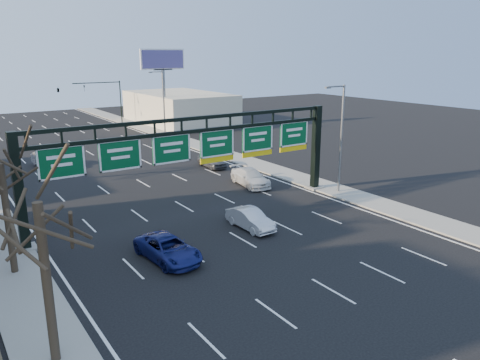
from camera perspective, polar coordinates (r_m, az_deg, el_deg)
ground at (r=28.46m, az=2.60°, el=-8.56°), size 160.00×160.00×0.00m
sidewalk_right at (r=51.04m, az=0.75°, el=2.35°), size 3.00×120.00×0.12m
lane_markings at (r=45.19m, az=-12.70°, el=0.19°), size 21.60×120.00×0.01m
sign_gantry at (r=33.57m, az=-5.27°, el=3.42°), size 24.60×1.20×7.20m
building_right_distant at (r=79.78m, az=-7.43°, el=8.71°), size 12.00×20.00×5.00m
tree_near at (r=17.51m, az=-23.84°, el=0.70°), size 3.60×3.60×8.86m
streetlight_near at (r=39.37m, az=12.14°, el=5.58°), size 2.15×0.22×9.00m
streetlight_far at (r=67.29m, az=-9.39°, el=9.64°), size 2.15×0.22×9.00m
billboard_right at (r=72.61m, az=-9.38°, el=13.19°), size 7.00×0.50×12.00m
traffic_signal_mast at (r=78.98m, az=-18.64°, el=10.17°), size 10.16×0.54×7.00m
car_blue_suv at (r=27.29m, az=-8.77°, el=-8.27°), size 2.68×5.04×1.35m
car_silver_sedan at (r=31.56m, az=1.25°, el=-4.78°), size 1.51×4.09×1.34m
car_white_wagon at (r=41.73m, az=1.26°, el=0.34°), size 2.66×5.23×1.45m
car_grey_far at (r=48.42m, az=-3.48°, el=2.38°), size 1.81×4.14×1.39m
car_silver_distant at (r=52.22m, az=-22.54°, el=2.29°), size 2.21×4.98×1.59m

